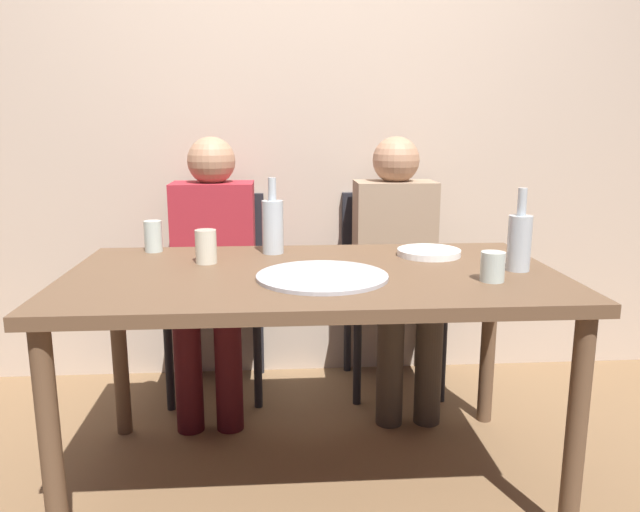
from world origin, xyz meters
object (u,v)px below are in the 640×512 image
(wine_glass, at_px, (493,267))
(plate_stack, at_px, (429,252))
(pizza_tray, at_px, (322,276))
(tumbler_far, at_px, (153,236))
(wine_bottle, at_px, (519,240))
(guest_in_beanie, at_px, (397,257))
(tumbler_near, at_px, (206,247))
(beer_bottle, at_px, (273,225))
(chair_right, at_px, (391,277))
(dining_table, at_px, (313,294))
(guest_in_sweater, at_px, (213,260))
(chair_left, at_px, (217,280))

(wine_glass, xyz_separation_m, plate_stack, (-0.10, 0.38, -0.03))
(pizza_tray, distance_m, tumbler_far, 0.76)
(wine_bottle, bearing_deg, guest_in_beanie, 109.63)
(tumbler_far, relative_size, plate_stack, 0.51)
(plate_stack, bearing_deg, tumbler_near, -175.03)
(beer_bottle, bearing_deg, chair_right, 44.55)
(tumbler_near, bearing_deg, chair_right, 41.70)
(dining_table, height_order, tumbler_far, tumbler_far)
(wine_bottle, xyz_separation_m, guest_in_sweater, (-1.07, 0.72, -0.21))
(tumbler_far, bearing_deg, tumbler_near, -44.03)
(chair_left, relative_size, chair_right, 1.00)
(chair_left, xyz_separation_m, guest_in_beanie, (0.82, -0.15, 0.13))
(plate_stack, bearing_deg, tumbler_far, 172.01)
(pizza_tray, height_order, plate_stack, plate_stack)
(wine_glass, bearing_deg, plate_stack, 105.03)
(pizza_tray, distance_m, tumbler_near, 0.46)
(dining_table, distance_m, chair_left, 0.94)
(beer_bottle, height_order, tumbler_near, beer_bottle)
(beer_bottle, distance_m, guest_in_sweater, 0.52)
(dining_table, distance_m, chair_right, 0.95)
(chair_left, height_order, chair_right, same)
(chair_right, relative_size, guest_in_sweater, 0.77)
(dining_table, height_order, wine_bottle, wine_bottle)
(tumbler_far, height_order, chair_right, chair_right)
(dining_table, height_order, chair_right, chair_right)
(chair_right, bearing_deg, wine_bottle, 106.44)
(dining_table, xyz_separation_m, wine_glass, (0.54, -0.17, 0.12))
(dining_table, bearing_deg, guest_in_beanie, 58.76)
(tumbler_far, distance_m, chair_left, 0.59)
(pizza_tray, distance_m, guest_in_beanie, 0.89)
(tumbler_near, distance_m, plate_stack, 0.81)
(guest_in_beanie, bearing_deg, chair_right, -90.00)
(pizza_tray, relative_size, chair_left, 0.46)
(dining_table, relative_size, chair_right, 1.79)
(tumbler_far, bearing_deg, wine_glass, -25.10)
(dining_table, xyz_separation_m, plate_stack, (0.44, 0.22, 0.09))
(pizza_tray, height_order, guest_in_beanie, guest_in_beanie)
(pizza_tray, xyz_separation_m, chair_left, (-0.42, 0.94, -0.24))
(beer_bottle, height_order, guest_in_beanie, guest_in_beanie)
(beer_bottle, bearing_deg, wine_bottle, -22.46)
(dining_table, xyz_separation_m, chair_left, (-0.40, 0.84, -0.16))
(tumbler_near, relative_size, guest_in_sweater, 0.10)
(wine_bottle, relative_size, guest_in_sweater, 0.23)
(beer_bottle, bearing_deg, wine_glass, -34.74)
(beer_bottle, xyz_separation_m, guest_in_sweater, (-0.27, 0.39, -0.21))
(wine_glass, distance_m, guest_in_sweater, 1.28)
(guest_in_sweater, xyz_separation_m, guest_in_beanie, (0.82, 0.00, 0.00))
(wine_glass, xyz_separation_m, chair_right, (-0.12, 1.01, -0.28))
(pizza_tray, height_order, chair_right, chair_right)
(wine_bottle, relative_size, chair_left, 0.30)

